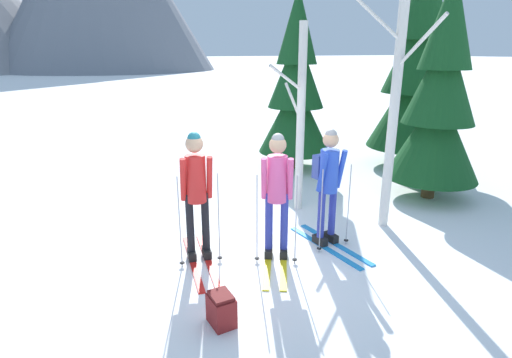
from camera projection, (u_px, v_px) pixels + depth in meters
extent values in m
plane|color=white|center=(264.00, 256.00, 6.10)|extent=(400.00, 400.00, 0.00)
cube|color=red|center=(208.00, 260.00, 5.98)|extent=(0.42, 1.66, 0.02)
cube|color=red|center=(193.00, 262.00, 5.92)|extent=(0.42, 1.66, 0.02)
cube|color=black|center=(207.00, 252.00, 6.05)|extent=(0.16, 0.28, 0.12)
cylinder|color=black|center=(205.00, 222.00, 5.90)|extent=(0.11, 0.11, 0.89)
cube|color=black|center=(192.00, 254.00, 5.99)|extent=(0.16, 0.28, 0.12)
cylinder|color=black|center=(190.00, 224.00, 5.84)|extent=(0.11, 0.11, 0.89)
cylinder|color=red|center=(196.00, 179.00, 5.68)|extent=(0.28, 0.28, 0.67)
sphere|color=tan|center=(194.00, 144.00, 5.53)|extent=(0.24, 0.24, 0.24)
sphere|color=#1E6B7A|center=(194.00, 139.00, 5.51)|extent=(0.18, 0.18, 0.18)
cylinder|color=red|center=(209.00, 178.00, 5.67)|extent=(0.12, 0.22, 0.63)
cylinder|color=red|center=(183.00, 180.00, 5.57)|extent=(0.12, 0.22, 0.63)
cylinder|color=#A5A5AD|center=(219.00, 219.00, 5.75)|extent=(0.02, 0.02, 1.33)
cylinder|color=black|center=(220.00, 258.00, 5.93)|extent=(0.07, 0.07, 0.01)
cylinder|color=#A5A5AD|center=(180.00, 223.00, 5.61)|extent=(0.02, 0.02, 1.33)
cylinder|color=black|center=(182.00, 263.00, 5.79)|extent=(0.07, 0.07, 0.01)
cube|color=yellow|center=(283.00, 260.00, 5.98)|extent=(0.94, 1.46, 0.02)
cube|color=yellow|center=(268.00, 259.00, 5.99)|extent=(0.94, 1.46, 0.02)
cube|color=black|center=(284.00, 252.00, 6.05)|extent=(0.23, 0.28, 0.12)
cylinder|color=#2D389E|center=(284.00, 222.00, 5.91)|extent=(0.11, 0.11, 0.88)
cube|color=black|center=(269.00, 252.00, 6.07)|extent=(0.23, 0.28, 0.12)
cylinder|color=#2D389E|center=(269.00, 222.00, 5.93)|extent=(0.11, 0.11, 0.88)
cylinder|color=#E55193|center=(277.00, 179.00, 5.73)|extent=(0.28, 0.28, 0.66)
sphere|color=tan|center=(278.00, 145.00, 5.58)|extent=(0.24, 0.24, 0.24)
sphere|color=gray|center=(278.00, 140.00, 5.56)|extent=(0.18, 0.18, 0.18)
cylinder|color=#E55193|center=(290.00, 179.00, 5.65)|extent=(0.18, 0.22, 0.62)
cylinder|color=#E55193|center=(264.00, 179.00, 5.68)|extent=(0.18, 0.22, 0.62)
cylinder|color=#A5A5AD|center=(296.00, 221.00, 5.70)|extent=(0.02, 0.02, 1.31)
cylinder|color=black|center=(295.00, 260.00, 5.88)|extent=(0.07, 0.07, 0.01)
cylinder|color=#A5A5AD|center=(257.00, 220.00, 5.74)|extent=(0.02, 0.02, 1.31)
cylinder|color=black|center=(257.00, 258.00, 5.91)|extent=(0.07, 0.07, 0.01)
cube|color=#384C99|center=(277.00, 173.00, 5.88)|extent=(0.31, 0.27, 0.36)
cube|color=#1E84D1|center=(335.00, 244.00, 6.48)|extent=(0.18, 1.65, 0.02)
cube|color=#1E84D1|center=(324.00, 247.00, 6.37)|extent=(0.18, 1.65, 0.02)
cube|color=black|center=(331.00, 237.00, 6.54)|extent=(0.12, 0.27, 0.12)
cylinder|color=#2D389E|center=(332.00, 209.00, 6.40)|extent=(0.11, 0.11, 0.86)
cube|color=black|center=(320.00, 240.00, 6.43)|extent=(0.12, 0.27, 0.12)
cylinder|color=#2D389E|center=(321.00, 212.00, 6.29)|extent=(0.11, 0.11, 0.86)
cylinder|color=blue|center=(329.00, 171.00, 6.16)|extent=(0.28, 0.28, 0.65)
sphere|color=tan|center=(331.00, 140.00, 6.01)|extent=(0.23, 0.23, 0.23)
sphere|color=gray|center=(331.00, 135.00, 5.99)|extent=(0.18, 0.18, 0.18)
cylinder|color=blue|center=(341.00, 169.00, 6.19)|extent=(0.09, 0.21, 0.62)
cylinder|color=blue|center=(322.00, 173.00, 6.01)|extent=(0.09, 0.21, 0.62)
cylinder|color=#A5A5AD|center=(349.00, 205.00, 6.30)|extent=(0.02, 0.02, 1.30)
cylinder|color=black|center=(346.00, 240.00, 6.48)|extent=(0.07, 0.07, 0.01)
cylinder|color=#A5A5AD|center=(321.00, 212.00, 6.04)|extent=(0.02, 0.02, 1.30)
cylinder|color=black|center=(319.00, 248.00, 6.21)|extent=(0.07, 0.07, 0.01)
cube|color=#384C99|center=(322.00, 166.00, 6.29)|extent=(0.27, 0.17, 0.36)
cylinder|color=#51381E|center=(294.00, 151.00, 10.65)|extent=(0.26, 0.26, 0.85)
cone|color=#14471E|center=(295.00, 117.00, 10.39)|extent=(1.81, 1.81, 1.79)
cone|color=#14471E|center=(296.00, 70.00, 10.05)|extent=(1.38, 1.38, 1.79)
cone|color=#14471E|center=(298.00, 25.00, 9.74)|extent=(0.99, 0.99, 1.79)
cylinder|color=#51381E|center=(430.00, 178.00, 8.45)|extent=(0.26, 0.26, 0.84)
cone|color=#14471E|center=(435.00, 135.00, 8.19)|extent=(1.79, 1.79, 1.77)
cone|color=#14471E|center=(443.00, 77.00, 7.85)|extent=(1.37, 1.37, 1.77)
cone|color=#14471E|center=(450.00, 20.00, 7.55)|extent=(0.98, 0.98, 1.77)
cylinder|color=#51381E|center=(409.00, 146.00, 10.78)|extent=(0.32, 0.32, 1.03)
cone|color=#14471E|center=(414.00, 104.00, 10.46)|extent=(2.21, 2.21, 2.18)
cone|color=#14471E|center=(420.00, 47.00, 10.04)|extent=(1.69, 1.69, 2.18)
cylinder|color=silver|center=(394.00, 112.00, 6.62)|extent=(0.16, 0.16, 3.93)
cylinder|color=silver|center=(421.00, 41.00, 5.94)|extent=(0.10, 0.86, 0.75)
cylinder|color=silver|center=(377.00, 18.00, 6.23)|extent=(0.65, 0.51, 0.72)
cylinder|color=silver|center=(301.00, 121.00, 7.46)|extent=(0.15, 0.15, 3.39)
cylinder|color=silver|center=(293.00, 101.00, 7.57)|extent=(0.07, 0.54, 0.65)
cylinder|color=silver|center=(286.00, 78.00, 7.01)|extent=(0.76, 0.21, 0.48)
cube|color=maroon|center=(221.00, 311.00, 4.54)|extent=(0.25, 0.33, 0.34)
cube|color=maroon|center=(221.00, 296.00, 4.48)|extent=(0.22, 0.28, 0.04)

